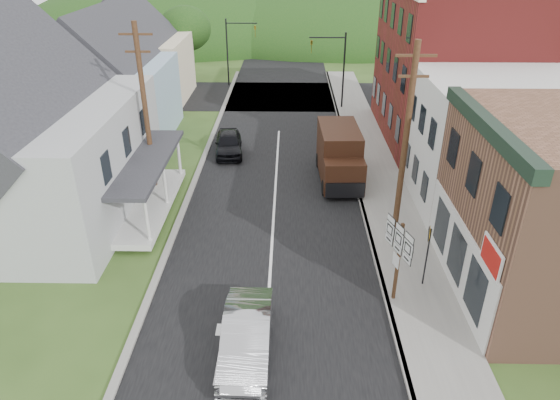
# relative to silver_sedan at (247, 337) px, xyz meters

# --- Properties ---
(ground) EXTENTS (120.00, 120.00, 0.00)m
(ground) POSITION_rel_silver_sedan_xyz_m (0.60, 3.70, -0.74)
(ground) COLOR #2D4719
(ground) RESTS_ON ground
(road) EXTENTS (9.00, 90.00, 0.02)m
(road) POSITION_rel_silver_sedan_xyz_m (0.60, 13.70, -0.74)
(road) COLOR black
(road) RESTS_ON ground
(cross_road) EXTENTS (60.00, 9.00, 0.02)m
(cross_road) POSITION_rel_silver_sedan_xyz_m (0.60, 30.70, -0.74)
(cross_road) COLOR black
(cross_road) RESTS_ON ground
(sidewalk_right) EXTENTS (2.80, 55.00, 0.15)m
(sidewalk_right) POSITION_rel_silver_sedan_xyz_m (6.50, 11.70, -0.67)
(sidewalk_right) COLOR slate
(sidewalk_right) RESTS_ON ground
(curb_right) EXTENTS (0.20, 55.00, 0.15)m
(curb_right) POSITION_rel_silver_sedan_xyz_m (5.15, 11.70, -0.67)
(curb_right) COLOR slate
(curb_right) RESTS_ON ground
(curb_left) EXTENTS (0.30, 55.00, 0.12)m
(curb_left) POSITION_rel_silver_sedan_xyz_m (-4.05, 11.70, -0.68)
(curb_left) COLOR slate
(curb_left) RESTS_ON ground
(storefront_white) EXTENTS (8.00, 7.00, 6.50)m
(storefront_white) POSITION_rel_silver_sedan_xyz_m (11.90, 11.20, 2.51)
(storefront_white) COLOR silver
(storefront_white) RESTS_ON ground
(storefront_red) EXTENTS (8.00, 12.00, 10.00)m
(storefront_red) POSITION_rel_silver_sedan_xyz_m (11.90, 20.70, 4.26)
(storefront_red) COLOR maroon
(storefront_red) RESTS_ON ground
(house_gray) EXTENTS (10.20, 12.24, 8.35)m
(house_gray) POSITION_rel_silver_sedan_xyz_m (-11.40, 9.70, 3.49)
(house_gray) COLOR #A8ABAD
(house_gray) RESTS_ON ground
(house_blue) EXTENTS (7.14, 8.16, 7.28)m
(house_blue) POSITION_rel_silver_sedan_xyz_m (-10.40, 20.70, 2.95)
(house_blue) COLOR #8FB1C3
(house_blue) RESTS_ON ground
(house_cream) EXTENTS (7.14, 8.16, 7.28)m
(house_cream) POSITION_rel_silver_sedan_xyz_m (-10.90, 29.70, 2.95)
(house_cream) COLOR beige
(house_cream) RESTS_ON ground
(utility_pole_right) EXTENTS (1.60, 0.26, 9.00)m
(utility_pole_right) POSITION_rel_silver_sedan_xyz_m (6.20, 7.20, 3.92)
(utility_pole_right) COLOR #472D19
(utility_pole_right) RESTS_ON ground
(utility_pole_left) EXTENTS (1.60, 0.26, 9.00)m
(utility_pole_left) POSITION_rel_silver_sedan_xyz_m (-5.90, 11.70, 3.92)
(utility_pole_left) COLOR #472D19
(utility_pole_left) RESTS_ON ground
(traffic_signal_right) EXTENTS (2.87, 0.20, 6.00)m
(traffic_signal_right) POSITION_rel_silver_sedan_xyz_m (4.90, 27.20, 3.02)
(traffic_signal_right) COLOR black
(traffic_signal_right) RESTS_ON ground
(traffic_signal_left) EXTENTS (2.87, 0.20, 6.00)m
(traffic_signal_left) POSITION_rel_silver_sedan_xyz_m (-3.70, 34.20, 3.02)
(traffic_signal_left) COLOR black
(traffic_signal_left) RESTS_ON ground
(tree_left_c) EXTENTS (5.80, 5.80, 8.41)m
(tree_left_c) POSITION_rel_silver_sedan_xyz_m (-18.40, 23.70, 5.20)
(tree_left_c) COLOR #382616
(tree_left_c) RESTS_ON ground
(tree_left_d) EXTENTS (4.80, 4.80, 6.94)m
(tree_left_d) POSITION_rel_silver_sedan_xyz_m (-8.40, 35.70, 4.14)
(tree_left_d) COLOR #382616
(tree_left_d) RESTS_ON ground
(forested_ridge) EXTENTS (90.00, 30.00, 16.00)m
(forested_ridge) POSITION_rel_silver_sedan_xyz_m (0.60, 58.70, -0.74)
(forested_ridge) COLOR #12340F
(forested_ridge) RESTS_ON ground
(silver_sedan) EXTENTS (1.58, 4.50, 1.48)m
(silver_sedan) POSITION_rel_silver_sedan_xyz_m (0.00, 0.00, 0.00)
(silver_sedan) COLOR #9F9FA4
(silver_sedan) RESTS_ON ground
(dark_sedan) EXTENTS (2.13, 4.32, 1.42)m
(dark_sedan) POSITION_rel_silver_sedan_xyz_m (-2.54, 17.47, -0.03)
(dark_sedan) COLOR black
(dark_sedan) RESTS_ON ground
(delivery_van) EXTENTS (2.39, 5.43, 2.99)m
(delivery_van) POSITION_rel_silver_sedan_xyz_m (4.19, 13.64, 0.77)
(delivery_van) COLOR black
(delivery_van) RESTS_ON ground
(route_sign_cluster) EXTENTS (0.64, 1.83, 3.32)m
(route_sign_cluster) POSITION_rel_silver_sedan_xyz_m (5.35, 2.83, 1.56)
(route_sign_cluster) COLOR #472D19
(route_sign_cluster) RESTS_ON sidewalk_right
(warning_sign) EXTENTS (0.19, 0.74, 2.72)m
(warning_sign) POSITION_rel_silver_sedan_xyz_m (6.71, 3.76, 1.14)
(warning_sign) COLOR black
(warning_sign) RESTS_ON sidewalk_right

